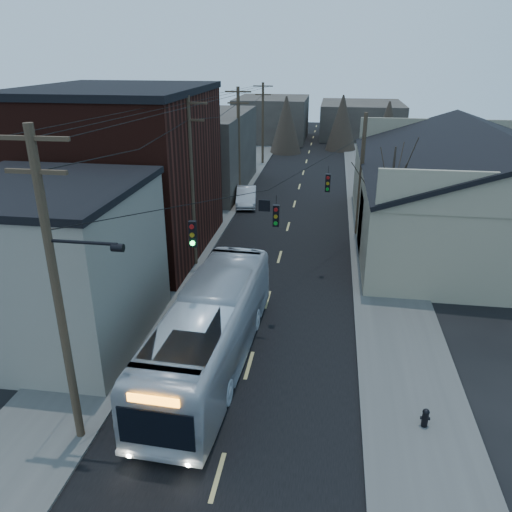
% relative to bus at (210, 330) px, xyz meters
% --- Properties ---
extents(road_surface, '(9.00, 110.00, 0.02)m').
position_rel_bus_xyz_m(road_surface, '(1.57, 22.16, -1.66)').
color(road_surface, black).
rests_on(road_surface, ground).
extents(sidewalk_left, '(4.00, 110.00, 0.12)m').
position_rel_bus_xyz_m(sidewalk_left, '(-4.93, 22.16, -1.61)').
color(sidewalk_left, '#474744').
rests_on(sidewalk_left, ground).
extents(sidewalk_right, '(4.00, 110.00, 0.12)m').
position_rel_bus_xyz_m(sidewalk_right, '(8.07, 22.16, -1.61)').
color(sidewalk_right, '#474744').
rests_on(sidewalk_right, ground).
extents(building_clapboard, '(8.00, 8.00, 7.00)m').
position_rel_bus_xyz_m(building_clapboard, '(-7.43, 1.16, 1.83)').
color(building_clapboard, '#6C665A').
rests_on(building_clapboard, ground).
extents(building_brick, '(10.00, 12.00, 10.00)m').
position_rel_bus_xyz_m(building_brick, '(-8.43, 12.16, 3.33)').
color(building_brick, black).
rests_on(building_brick, ground).
extents(building_left_far, '(9.00, 14.00, 7.00)m').
position_rel_bus_xyz_m(building_left_far, '(-7.93, 28.16, 1.83)').
color(building_left_far, '#37302C').
rests_on(building_left_far, ground).
extents(warehouse, '(16.16, 20.60, 7.73)m').
position_rel_bus_xyz_m(warehouse, '(14.57, 17.16, 1.02)').
color(warehouse, gray).
rests_on(warehouse, ground).
extents(building_far_left, '(10.00, 12.00, 6.00)m').
position_rel_bus_xyz_m(building_far_left, '(-4.43, 57.16, 1.33)').
color(building_far_left, '#37302C').
rests_on(building_far_left, ground).
extents(building_far_right, '(12.00, 14.00, 5.00)m').
position_rel_bus_xyz_m(building_far_right, '(8.57, 62.16, 0.83)').
color(building_far_right, '#37302C').
rests_on(building_far_right, ground).
extents(bare_tree, '(0.40, 0.40, 7.20)m').
position_rel_bus_xyz_m(bare_tree, '(8.07, 12.16, 1.93)').
color(bare_tree, black).
rests_on(bare_tree, ground).
extents(utility_lines, '(11.24, 45.28, 10.50)m').
position_rel_bus_xyz_m(utility_lines, '(-1.54, 16.30, 3.28)').
color(utility_lines, '#382B1E').
rests_on(utility_lines, ground).
extents(bus, '(3.33, 12.13, 3.35)m').
position_rel_bus_xyz_m(bus, '(0.00, 0.00, 0.00)').
color(bus, silver).
rests_on(bus, ground).
extents(parked_car, '(2.24, 4.81, 1.52)m').
position_rel_bus_xyz_m(parked_car, '(-2.48, 23.30, -0.91)').
color(parked_car, '#AFB1B8').
rests_on(parked_car, ground).
extents(fire_hydrant, '(0.33, 0.24, 0.71)m').
position_rel_bus_xyz_m(fire_hydrant, '(8.23, -2.65, -1.17)').
color(fire_hydrant, black).
rests_on(fire_hydrant, sidewalk_right).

